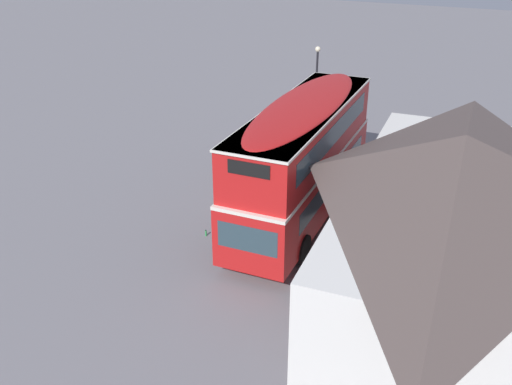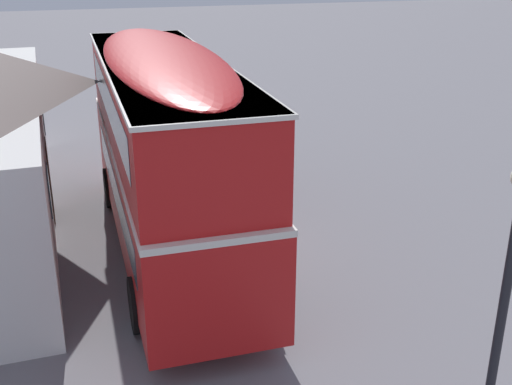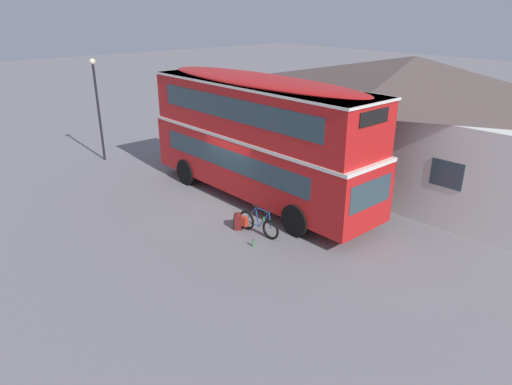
{
  "view_description": "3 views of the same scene",
  "coord_description": "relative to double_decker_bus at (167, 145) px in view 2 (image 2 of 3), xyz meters",
  "views": [
    {
      "loc": [
        19.46,
        7.7,
        11.01
      ],
      "look_at": [
        1.23,
        -0.5,
        1.21
      ],
      "focal_mm": 40.46,
      "sensor_mm": 36.0,
      "label": 1
    },
    {
      "loc": [
        -13.64,
        2.84,
        6.98
      ],
      "look_at": [
        0.07,
        -1.05,
        1.32
      ],
      "focal_mm": 44.82,
      "sensor_mm": 36.0,
      "label": 2
    },
    {
      "loc": [
        13.01,
        -10.13,
        7.07
      ],
      "look_at": [
        2.25,
        -0.84,
        1.35
      ],
      "focal_mm": 32.52,
      "sensor_mm": 36.0,
      "label": 3
    }
  ],
  "objects": [
    {
      "name": "water_bottle_green_metal",
      "position": [
        2.89,
        -2.71,
        -2.53
      ],
      "size": [
        0.07,
        0.07,
        0.25
      ],
      "color": "green",
      "rests_on": "ground"
    },
    {
      "name": "ground_plane",
      "position": [
        -0.24,
        -1.0,
        -2.64
      ],
      "size": [
        120.0,
        120.0,
        0.0
      ],
      "primitive_type": "plane",
      "color": "slate"
    },
    {
      "name": "double_decker_bus",
      "position": [
        0.0,
        0.0,
        0.0
      ],
      "size": [
        10.39,
        2.77,
        4.79
      ],
      "color": "black",
      "rests_on": "ground"
    },
    {
      "name": "touring_bicycle",
      "position": [
        2.28,
        -2.05,
        -2.27
      ],
      "size": [
        1.75,
        0.6,
        1.0
      ],
      "color": "black",
      "rests_on": "ground"
    },
    {
      "name": "backpack_on_ground",
      "position": [
        1.59,
        -2.28,
        -2.34
      ],
      "size": [
        0.4,
        0.4,
        0.58
      ],
      "color": "maroon",
      "rests_on": "ground"
    },
    {
      "name": "street_lamp",
      "position": [
        -8.76,
        -2.46,
        0.34
      ],
      "size": [
        0.28,
        0.28,
        4.86
      ],
      "color": "black",
      "rests_on": "ground"
    }
  ]
}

